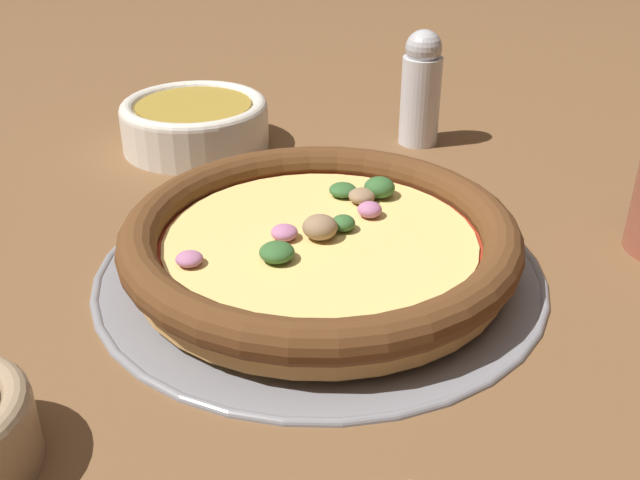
{
  "coord_description": "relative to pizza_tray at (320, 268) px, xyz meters",
  "views": [
    {
      "loc": [
        -0.44,
        -0.25,
        0.31
      ],
      "look_at": [
        0.0,
        0.0,
        0.03
      ],
      "focal_mm": 42.0,
      "sensor_mm": 36.0,
      "label": 1
    }
  ],
  "objects": [
    {
      "name": "ground_plane",
      "position": [
        0.0,
        0.0,
        -0.0
      ],
      "size": [
        3.0,
        3.0,
        0.0
      ],
      "primitive_type": "plane",
      "color": "brown"
    },
    {
      "name": "pizza",
      "position": [
        0.0,
        0.0,
        0.02
      ],
      "size": [
        0.31,
        0.31,
        0.04
      ],
      "color": "tan",
      "rests_on": "pizza_tray"
    },
    {
      "name": "bowl_near",
      "position": [
        0.16,
        0.25,
        0.03
      ],
      "size": [
        0.16,
        0.16,
        0.05
      ],
      "color": "silver",
      "rests_on": "ground_plane"
    },
    {
      "name": "pizza_tray",
      "position": [
        0.0,
        0.0,
        0.0
      ],
      "size": [
        0.35,
        0.35,
        0.01
      ],
      "color": "gray",
      "rests_on": "ground_plane"
    },
    {
      "name": "pepper_shaker",
      "position": [
        0.29,
        0.04,
        0.06
      ],
      "size": [
        0.04,
        0.04,
        0.12
      ],
      "color": "silver",
      "rests_on": "ground_plane"
    }
  ]
}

